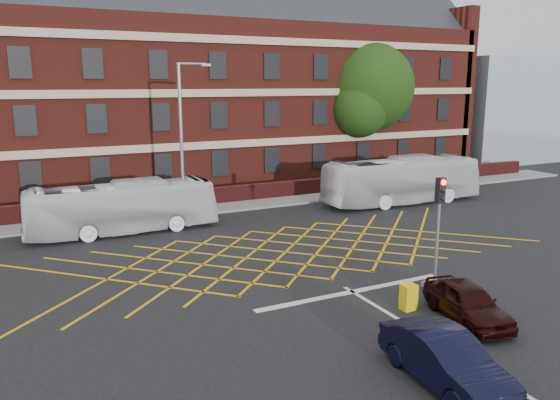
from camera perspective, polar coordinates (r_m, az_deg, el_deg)
name	(u,v)px	position (r m, az deg, el deg)	size (l,w,h in m)	color
ground	(307,265)	(23.67, 2.80, -6.77)	(120.00, 120.00, 0.00)	black
victorian_building	(168,80)	(42.99, -11.60, 12.14)	(51.00, 12.17, 20.40)	maroon
boundary_wall	(207,197)	(35.04, -7.63, 0.33)	(56.00, 0.50, 1.10)	#4A1315
far_pavement	(213,208)	(34.22, -7.06, -0.78)	(60.00, 3.00, 0.12)	slate
glass_block	(497,109)	(60.60, 21.76, 8.78)	(14.00, 10.00, 10.00)	#99B2BF
box_junction_hatching	(286,252)	(25.34, 0.58, -5.45)	(11.50, 0.12, 0.02)	#CC990C
stop_line	(352,292)	(20.87, 7.57, -9.49)	(8.00, 0.30, 0.02)	silver
centre_line	(488,373)	(16.43, 20.87, -16.49)	(0.15, 14.00, 0.02)	silver
bus_left	(122,207)	(29.39, -16.15, -0.75)	(2.26, 9.67, 2.69)	silver
bus_right	(402,180)	(36.04, 12.65, 2.01)	(2.53, 10.82, 3.01)	silver
car_navy	(446,360)	(15.23, 16.93, -15.70)	(1.46, 4.18, 1.38)	black
car_maroon	(467,302)	(19.20, 19.00, -10.04)	(1.50, 3.73, 1.27)	black
deciduous_tree	(369,94)	(44.43, 9.33, 10.90)	(7.33, 6.93, 10.78)	black
traffic_light_near	(437,243)	(21.36, 16.09, -4.38)	(0.70, 0.70, 4.27)	slate
street_lamp	(184,170)	(30.33, -10.03, 3.07)	(2.25, 1.00, 8.71)	slate
utility_cabinet	(409,297)	(19.56, 13.28, -9.85)	(0.50, 0.41, 0.90)	yellow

